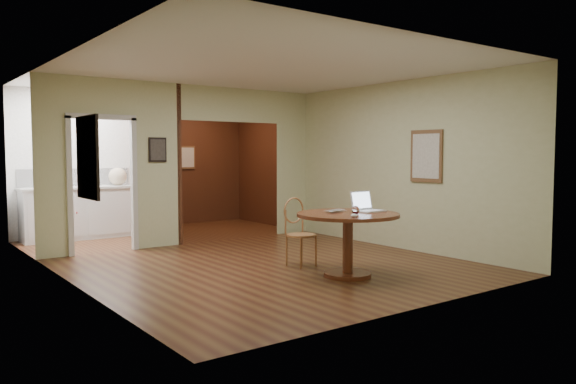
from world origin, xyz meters
TOP-DOWN VIEW (x-y plane):
  - floor at (0.00, 0.00)m, footprint 5.00×5.00m
  - room_shell at (-0.47, 3.10)m, footprint 5.20×7.50m
  - dining_table at (0.40, -1.01)m, footprint 1.28×1.28m
  - chair at (0.32, -0.09)m, footprint 0.43×0.43m
  - open_laptop at (0.73, -0.98)m, footprint 0.38×0.33m
  - closed_laptop at (0.36, -0.86)m, footprint 0.39×0.32m
  - mouse at (0.14, -1.39)m, footprint 0.11×0.07m
  - wine_glass at (0.37, -1.17)m, footprint 0.09×0.09m
  - pen at (0.35, -1.14)m, footprint 0.11×0.10m
  - kitchen_cabinet at (-1.35, 4.20)m, footprint 2.06×0.60m
  - grocery_bag at (-0.66, 4.20)m, footprint 0.36×0.31m

SIDE VIEW (x-z plane):
  - floor at x=0.00m, z-range 0.00..0.00m
  - kitchen_cabinet at x=-1.35m, z-range 0.00..0.94m
  - chair at x=0.32m, z-range 0.05..0.99m
  - dining_table at x=0.40m, z-range 0.19..0.99m
  - pen at x=0.35m, z-range 0.80..0.81m
  - closed_laptop at x=0.36m, z-range 0.80..0.83m
  - mouse at x=0.14m, z-range 0.80..0.84m
  - wine_glass at x=0.37m, z-range 0.80..0.90m
  - open_laptop at x=0.73m, z-range 0.74..1.00m
  - grocery_bag at x=-0.66m, z-range 0.94..1.27m
  - room_shell at x=-0.47m, z-range -1.21..3.79m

